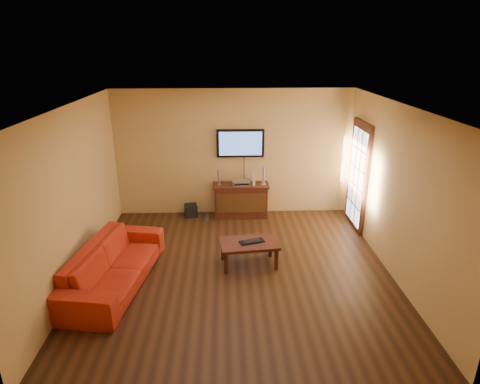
{
  "coord_description": "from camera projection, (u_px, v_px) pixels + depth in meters",
  "views": [
    {
      "loc": [
        -0.18,
        -5.77,
        3.54
      ],
      "look_at": [
        0.07,
        0.8,
        1.1
      ],
      "focal_mm": 30.0,
      "sensor_mm": 36.0,
      "label": 1
    }
  ],
  "objects": [
    {
      "name": "game_console",
      "position": [
        254.0,
        179.0,
        8.46
      ],
      "size": [
        0.08,
        0.18,
        0.24
      ],
      "primitive_type": "cube",
      "rotation": [
        0.0,
        0.0,
        -0.17
      ],
      "color": "white",
      "rests_on": "media_console"
    },
    {
      "name": "keyboard",
      "position": [
        252.0,
        241.0,
        6.7
      ],
      "size": [
        0.45,
        0.27,
        0.03
      ],
      "color": "black",
      "rests_on": "coffee_table"
    },
    {
      "name": "french_door",
      "position": [
        358.0,
        177.0,
        7.97
      ],
      "size": [
        0.07,
        1.02,
        2.22
      ],
      "color": "#3A170D",
      "rests_on": "ground"
    },
    {
      "name": "media_console",
      "position": [
        241.0,
        200.0,
        8.65
      ],
      "size": [
        1.19,
        0.45,
        0.73
      ],
      "color": "#3A170D",
      "rests_on": "ground"
    },
    {
      "name": "sofa",
      "position": [
        114.0,
        258.0,
        6.15
      ],
      "size": [
        1.01,
        2.36,
        0.89
      ],
      "primitive_type": "imported",
      "rotation": [
        0.0,
        0.0,
        1.42
      ],
      "color": "#B62814",
      "rests_on": "ground"
    },
    {
      "name": "ground_plane",
      "position": [
        237.0,
        271.0,
        6.65
      ],
      "size": [
        5.0,
        5.0,
        0.0
      ],
      "primitive_type": "plane",
      "color": "black",
      "rests_on": "ground"
    },
    {
      "name": "coffee_table",
      "position": [
        249.0,
        245.0,
        6.72
      ],
      "size": [
        1.02,
        0.68,
        0.42
      ],
      "color": "#3A170D",
      "rests_on": "ground"
    },
    {
      "name": "bottle",
      "position": [
        207.0,
        219.0,
        8.39
      ],
      "size": [
        0.06,
        0.06,
        0.18
      ],
      "color": "white",
      "rests_on": "ground"
    },
    {
      "name": "av_receiver",
      "position": [
        241.0,
        183.0,
        8.51
      ],
      "size": [
        0.4,
        0.3,
        0.08
      ],
      "primitive_type": "cube",
      "rotation": [
        0.0,
        0.0,
        0.11
      ],
      "color": "silver",
      "rests_on": "media_console"
    },
    {
      "name": "speaker_left",
      "position": [
        219.0,
        177.0,
        8.47
      ],
      "size": [
        0.1,
        0.1,
        0.35
      ],
      "color": "silver",
      "rests_on": "media_console"
    },
    {
      "name": "television",
      "position": [
        240.0,
        143.0,
        8.4
      ],
      "size": [
        1.0,
        0.08,
        0.59
      ],
      "color": "black",
      "rests_on": "ground"
    },
    {
      "name": "speaker_right",
      "position": [
        264.0,
        176.0,
        8.47
      ],
      "size": [
        0.11,
        0.11,
        0.38
      ],
      "color": "silver",
      "rests_on": "media_console"
    },
    {
      "name": "subwoofer",
      "position": [
        191.0,
        210.0,
        8.73
      ],
      "size": [
        0.31,
        0.31,
        0.26
      ],
      "primitive_type": "cube",
      "rotation": [
        0.0,
        0.0,
        0.2
      ],
      "color": "black",
      "rests_on": "ground"
    },
    {
      "name": "room_walls",
      "position": [
        236.0,
        163.0,
        6.65
      ],
      "size": [
        5.0,
        5.0,
        5.0
      ],
      "color": "tan",
      "rests_on": "ground"
    }
  ]
}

